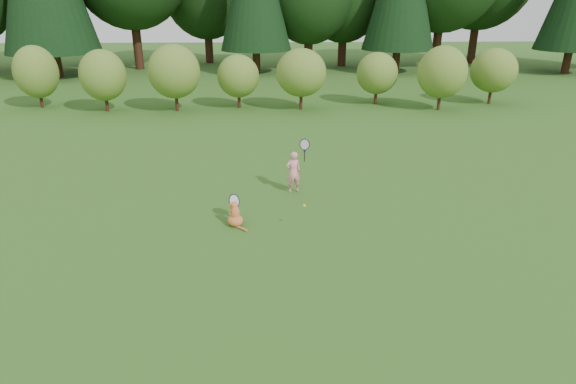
{
  "coord_description": "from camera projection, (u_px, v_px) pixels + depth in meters",
  "views": [
    {
      "loc": [
        -0.16,
        -8.79,
        4.53
      ],
      "look_at": [
        0.2,
        0.8,
        0.7
      ],
      "focal_mm": 30.0,
      "sensor_mm": 36.0,
      "label": 1
    }
  ],
  "objects": [
    {
      "name": "shrub_row",
      "position": [
        273.0,
        76.0,
        21.39
      ],
      "size": [
        28.0,
        3.0,
        2.8
      ],
      "primitive_type": null,
      "color": "#4C7624",
      "rests_on": "ground"
    },
    {
      "name": "ground",
      "position": [
        280.0,
        238.0,
        9.84
      ],
      "size": [
        100.0,
        100.0,
        0.0
      ],
      "primitive_type": "plane",
      "color": "#2E5618",
      "rests_on": "ground"
    },
    {
      "name": "child",
      "position": [
        294.0,
        171.0,
        12.04
      ],
      "size": [
        0.61,
        0.35,
        1.59
      ],
      "rotation": [
        0.0,
        0.0,
        3.4
      ],
      "color": "pink",
      "rests_on": "ground"
    },
    {
      "name": "tennis_ball",
      "position": [
        304.0,
        206.0,
        9.97
      ],
      "size": [
        0.07,
        0.07,
        0.07
      ],
      "color": "#A9C517",
      "rests_on": "ground"
    },
    {
      "name": "cat",
      "position": [
        235.0,
        213.0,
        10.32
      ],
      "size": [
        0.53,
        0.86,
        0.74
      ],
      "rotation": [
        0.0,
        0.0,
        0.34
      ],
      "color": "#C06925",
      "rests_on": "ground"
    }
  ]
}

